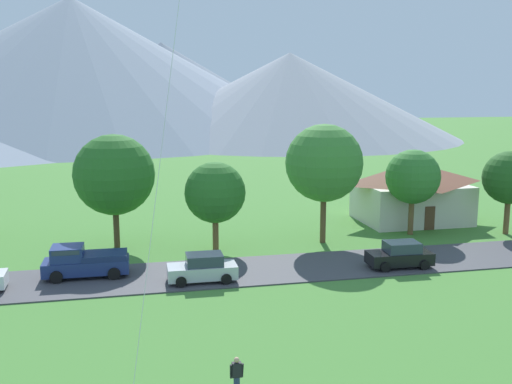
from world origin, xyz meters
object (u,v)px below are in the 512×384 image
object	(u,v)px
parked_car_black_east_end	(400,255)
pickup_truck_navy_west_side	(84,261)
tree_far_right	(510,178)
tree_right_of_center	(413,177)
tree_left_of_center	(215,193)
watcher_person	(237,377)
house_leftmost	(412,191)
parked_car_silver_mid_east	(203,268)
tree_near_right	(324,163)
tree_near_left	(114,175)

from	to	relation	value
parked_car_black_east_end	pickup_truck_navy_west_side	xyz separation A→B (m)	(-20.17, 2.35, 0.19)
tree_far_right	parked_car_black_east_end	world-z (taller)	tree_far_right
tree_right_of_center	tree_left_of_center	bearing A→B (deg)	-175.72
pickup_truck_navy_west_side	tree_right_of_center	bearing A→B (deg)	12.95
tree_left_of_center	watcher_person	size ratio (longest dim) A/B	3.87
house_leftmost	parked_car_silver_mid_east	world-z (taller)	house_leftmost
tree_right_of_center	watcher_person	size ratio (longest dim) A/B	4.11
tree_near_right	watcher_person	distance (m)	24.28
parked_car_silver_mid_east	watcher_person	distance (m)	13.87
tree_near_right	tree_far_right	xyz separation A→B (m)	(15.37, -0.68, -1.52)
tree_near_right	tree_far_right	size ratio (longest dim) A/B	1.34
tree_near_left	tree_near_right	distance (m)	15.54
tree_near_left	parked_car_silver_mid_east	distance (m)	11.60
tree_far_right	parked_car_black_east_end	xyz separation A→B (m)	(-12.50, -6.58, -3.74)
parked_car_silver_mid_east	parked_car_black_east_end	world-z (taller)	same
tree_far_right	tree_right_of_center	bearing A→B (deg)	168.68
tree_near_left	house_leftmost	bearing A→B (deg)	7.38
tree_near_left	pickup_truck_navy_west_side	bearing A→B (deg)	-105.47
parked_car_black_east_end	tree_left_of_center	bearing A→B (deg)	148.35
tree_near_left	tree_far_right	xyz separation A→B (m)	(30.77, -2.63, -0.84)
house_leftmost	tree_near_left	world-z (taller)	tree_near_left
pickup_truck_navy_west_side	watcher_person	bearing A→B (deg)	-67.73
house_leftmost	watcher_person	size ratio (longest dim) A/B	5.74
tree_right_of_center	tree_near_right	xyz separation A→B (m)	(-7.73, -0.85, 1.43)
pickup_truck_navy_west_side	watcher_person	distance (m)	17.60
tree_near_left	watcher_person	xyz separation A→B (m)	(4.77, -23.14, -4.57)
tree_far_right	parked_car_silver_mid_east	size ratio (longest dim) A/B	1.60
tree_far_right	pickup_truck_navy_west_side	xyz separation A→B (m)	(-32.67, -4.23, -3.54)
house_leftmost	watcher_person	bearing A→B (deg)	-127.92
tree_left_of_center	pickup_truck_navy_west_side	size ratio (longest dim) A/B	1.24
house_leftmost	pickup_truck_navy_west_side	size ratio (longest dim) A/B	1.84
tree_left_of_center	watcher_person	distance (m)	21.24
tree_far_right	tree_near_right	bearing A→B (deg)	177.48
tree_near_right	pickup_truck_navy_west_side	distance (m)	18.68
parked_car_silver_mid_east	tree_near_left	bearing A→B (deg)	119.41
tree_far_right	watcher_person	xyz separation A→B (m)	(-26.00, -20.51, -3.73)
house_leftmost	parked_car_silver_mid_east	xyz separation A→B (m)	(-20.12, -12.56, -1.86)
tree_near_left	tree_near_right	bearing A→B (deg)	-7.23
pickup_truck_navy_west_side	parked_car_black_east_end	bearing A→B (deg)	-6.65
tree_near_left	tree_far_right	bearing A→B (deg)	-4.88
tree_right_of_center	parked_car_black_east_end	world-z (taller)	tree_right_of_center
tree_left_of_center	parked_car_black_east_end	distance (m)	13.59
house_leftmost	tree_near_left	xyz separation A→B (m)	(-25.35, -3.28, 2.72)
tree_left_of_center	tree_right_of_center	xyz separation A→B (m)	(16.07, 1.20, 0.44)
tree_near_right	tree_far_right	world-z (taller)	tree_near_right
tree_left_of_center	pickup_truck_navy_west_side	xyz separation A→B (m)	(-8.97, -4.56, -3.20)
house_leftmost	parked_car_black_east_end	size ratio (longest dim) A/B	2.26
tree_near_right	tree_far_right	distance (m)	15.46
tree_right_of_center	parked_car_silver_mid_east	xyz separation A→B (m)	(-17.90, -8.18, -3.83)
parked_car_black_east_end	watcher_person	xyz separation A→B (m)	(-13.51, -13.93, 0.01)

